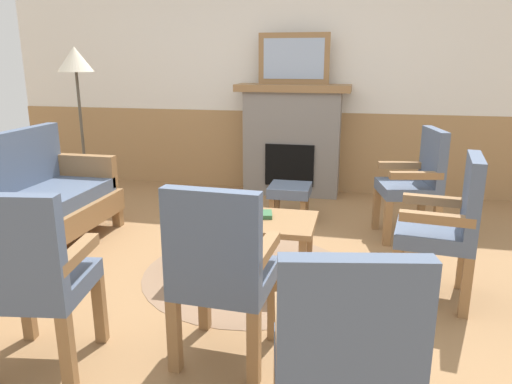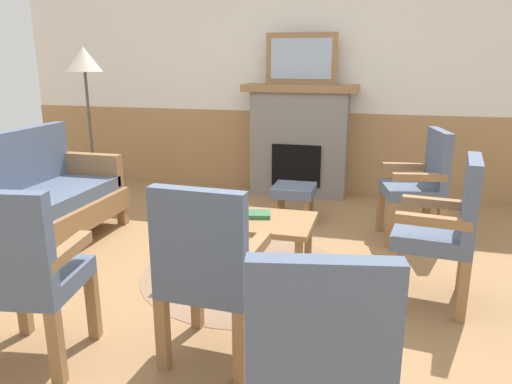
# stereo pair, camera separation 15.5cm
# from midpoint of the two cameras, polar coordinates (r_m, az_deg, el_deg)

# --- Properties ---
(ground_plane) EXTENTS (14.00, 14.00, 0.00)m
(ground_plane) POSITION_cam_midpoint_polar(r_m,az_deg,el_deg) (3.66, -0.17, -9.77)
(ground_plane) COLOR #997047
(wall_back) EXTENTS (7.20, 0.14, 2.70)m
(wall_back) POSITION_cam_midpoint_polar(r_m,az_deg,el_deg) (5.86, 6.48, 12.91)
(wall_back) COLOR white
(wall_back) RESTS_ON ground_plane
(fireplace) EXTENTS (1.30, 0.44, 1.28)m
(fireplace) POSITION_cam_midpoint_polar(r_m,az_deg,el_deg) (5.69, 5.91, 6.18)
(fireplace) COLOR gray
(fireplace) RESTS_ON ground_plane
(framed_picture) EXTENTS (0.80, 0.04, 0.56)m
(framed_picture) POSITION_cam_midpoint_polar(r_m,az_deg,el_deg) (5.61, 6.17, 15.36)
(framed_picture) COLOR olive
(framed_picture) RESTS_ON fireplace
(couch) EXTENTS (0.70, 1.80, 0.98)m
(couch) POSITION_cam_midpoint_polar(r_m,az_deg,el_deg) (4.31, -24.29, -1.60)
(couch) COLOR olive
(couch) RESTS_ON ground_plane
(coffee_table) EXTENTS (0.96, 0.56, 0.44)m
(coffee_table) POSITION_cam_midpoint_polar(r_m,az_deg,el_deg) (3.54, 0.23, -3.93)
(coffee_table) COLOR olive
(coffee_table) RESTS_ON ground_plane
(round_rug) EXTENTS (1.59, 1.59, 0.01)m
(round_rug) POSITION_cam_midpoint_polar(r_m,az_deg,el_deg) (3.68, 0.22, -9.56)
(round_rug) COLOR #896B51
(round_rug) RESTS_ON ground_plane
(book_on_table) EXTENTS (0.22, 0.19, 0.03)m
(book_on_table) POSITION_cam_midpoint_polar(r_m,az_deg,el_deg) (3.55, 1.43, -2.67)
(book_on_table) COLOR #33663D
(book_on_table) RESTS_ON coffee_table
(footstool) EXTENTS (0.40, 0.40, 0.36)m
(footstool) POSITION_cam_midpoint_polar(r_m,az_deg,el_deg) (4.77, 5.43, -0.11)
(footstool) COLOR olive
(footstool) RESTS_ON ground_plane
(armchair_near_fireplace) EXTENTS (0.57, 0.57, 0.98)m
(armchair_near_fireplace) POSITION_cam_midpoint_polar(r_m,az_deg,el_deg) (4.45, 19.81, 1.26)
(armchair_near_fireplace) COLOR olive
(armchair_near_fireplace) RESTS_ON ground_plane
(armchair_by_window_left) EXTENTS (0.54, 0.54, 0.98)m
(armchair_by_window_left) POSITION_cam_midpoint_polar(r_m,az_deg,el_deg) (3.33, 22.67, -3.61)
(armchair_by_window_left) COLOR olive
(armchair_by_window_left) RESTS_ON ground_plane
(armchair_front_left) EXTENTS (0.50, 0.50, 0.98)m
(armchair_front_left) POSITION_cam_midpoint_polar(r_m,az_deg,el_deg) (2.48, -3.70, -8.80)
(armchair_front_left) COLOR olive
(armchair_front_left) RESTS_ON ground_plane
(armchair_front_center) EXTENTS (0.56, 0.56, 0.98)m
(armchair_front_center) POSITION_cam_midpoint_polar(r_m,az_deg,el_deg) (1.80, 9.90, -19.15)
(armchair_front_center) COLOR olive
(armchair_front_center) RESTS_ON ground_plane
(armchair_corner_left) EXTENTS (0.55, 0.55, 0.98)m
(armchair_corner_left) POSITION_cam_midpoint_polar(r_m,az_deg,el_deg) (2.67, -24.31, -8.39)
(armchair_corner_left) COLOR olive
(armchair_corner_left) RESTS_ON ground_plane
(floor_lamp_by_couch) EXTENTS (0.36, 0.36, 1.68)m
(floor_lamp_by_couch) POSITION_cam_midpoint_polar(r_m,az_deg,el_deg) (5.45, -18.75, 13.51)
(floor_lamp_by_couch) COLOR #332D28
(floor_lamp_by_couch) RESTS_ON ground_plane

